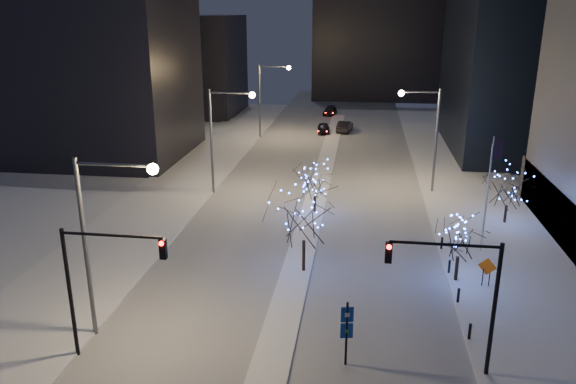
% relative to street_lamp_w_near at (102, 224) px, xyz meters
% --- Properties ---
extents(ground, '(160.00, 160.00, 0.00)m').
position_rel_street_lamp_w_near_xyz_m(ground, '(8.94, -2.00, -6.50)').
color(ground, silver).
rests_on(ground, ground).
extents(road, '(20.00, 130.00, 0.02)m').
position_rel_street_lamp_w_near_xyz_m(road, '(8.94, 33.00, -6.49)').
color(road, '#A3A8B1').
rests_on(road, ground).
extents(median, '(2.00, 80.00, 0.15)m').
position_rel_street_lamp_w_near_xyz_m(median, '(8.94, 28.00, -6.42)').
color(median, silver).
rests_on(median, ground).
extents(east_sidewalk, '(10.00, 90.00, 0.15)m').
position_rel_street_lamp_w_near_xyz_m(east_sidewalk, '(23.94, 18.00, -6.42)').
color(east_sidewalk, silver).
rests_on(east_sidewalk, ground).
extents(west_sidewalk, '(8.00, 90.00, 0.15)m').
position_rel_street_lamp_w_near_xyz_m(west_sidewalk, '(-5.06, 18.00, -6.42)').
color(west_sidewalk, silver).
rests_on(west_sidewalk, ground).
extents(filler_west_near, '(22.00, 18.00, 24.00)m').
position_rel_street_lamp_w_near_xyz_m(filler_west_near, '(-19.06, 38.00, 5.50)').
color(filler_west_near, black).
rests_on(filler_west_near, ground).
extents(filler_west_far, '(18.00, 16.00, 16.00)m').
position_rel_street_lamp_w_near_xyz_m(filler_west_far, '(-17.06, 68.00, 1.50)').
color(filler_west_far, black).
rests_on(filler_west_far, ground).
extents(street_lamp_w_near, '(4.40, 0.56, 10.00)m').
position_rel_street_lamp_w_near_xyz_m(street_lamp_w_near, '(0.00, 0.00, 0.00)').
color(street_lamp_w_near, '#595E66').
rests_on(street_lamp_w_near, ground).
extents(street_lamp_w_mid, '(4.40, 0.56, 10.00)m').
position_rel_street_lamp_w_near_xyz_m(street_lamp_w_mid, '(0.00, 25.00, 0.00)').
color(street_lamp_w_mid, '#595E66').
rests_on(street_lamp_w_mid, ground).
extents(street_lamp_w_far, '(4.40, 0.56, 10.00)m').
position_rel_street_lamp_w_near_xyz_m(street_lamp_w_far, '(0.00, 50.00, 0.00)').
color(street_lamp_w_far, '#595E66').
rests_on(street_lamp_w_far, ground).
extents(street_lamp_east, '(3.90, 0.56, 10.00)m').
position_rel_street_lamp_w_near_xyz_m(street_lamp_east, '(19.02, 28.00, -0.05)').
color(street_lamp_east, '#595E66').
rests_on(street_lamp_east, ground).
extents(traffic_signal_west, '(5.26, 0.43, 7.00)m').
position_rel_street_lamp_w_near_xyz_m(traffic_signal_west, '(0.50, -2.00, -1.74)').
color(traffic_signal_west, black).
rests_on(traffic_signal_west, ground).
extents(traffic_signal_east, '(5.26, 0.43, 7.00)m').
position_rel_street_lamp_w_near_xyz_m(traffic_signal_east, '(17.88, -1.00, -1.74)').
color(traffic_signal_east, black).
rests_on(traffic_signal_east, ground).
extents(flagpoles, '(1.35, 2.60, 8.00)m').
position_rel_street_lamp_w_near_xyz_m(flagpoles, '(22.30, 15.25, -1.70)').
color(flagpoles, silver).
rests_on(flagpoles, east_sidewalk).
extents(bollards, '(0.16, 12.16, 0.90)m').
position_rel_street_lamp_w_near_xyz_m(bollards, '(19.14, 8.00, -5.90)').
color(bollards, black).
rests_on(bollards, east_sidewalk).
extents(car_near, '(2.07, 4.30, 1.42)m').
position_rel_street_lamp_w_near_xyz_m(car_near, '(7.44, 54.03, -5.79)').
color(car_near, black).
rests_on(car_near, ground).
extents(car_mid, '(2.40, 5.04, 1.60)m').
position_rel_street_lamp_w_near_xyz_m(car_mid, '(10.44, 55.34, -5.70)').
color(car_mid, black).
rests_on(car_mid, ground).
extents(car_far, '(2.37, 4.78, 1.34)m').
position_rel_street_lamp_w_near_xyz_m(car_far, '(7.44, 68.81, -5.83)').
color(car_far, black).
rests_on(car_far, ground).
extents(holiday_tree_median_near, '(5.61, 5.61, 6.34)m').
position_rel_street_lamp_w_near_xyz_m(holiday_tree_median_near, '(9.44, 9.07, -2.29)').
color(holiday_tree_median_near, black).
rests_on(holiday_tree_median_near, median).
extents(holiday_tree_median_far, '(3.60, 3.60, 4.39)m').
position_rel_street_lamp_w_near_xyz_m(holiday_tree_median_far, '(9.16, 20.58, -3.57)').
color(holiday_tree_median_far, black).
rests_on(holiday_tree_median_far, median).
extents(holiday_tree_plaza_near, '(3.82, 3.82, 4.36)m').
position_rel_street_lamp_w_near_xyz_m(holiday_tree_plaza_near, '(19.44, 9.01, -3.47)').
color(holiday_tree_plaza_near, black).
rests_on(holiday_tree_plaza_near, east_sidewalk).
extents(holiday_tree_plaza_far, '(4.71, 4.71, 4.69)m').
position_rel_street_lamp_w_near_xyz_m(holiday_tree_plaza_far, '(25.00, 20.26, -3.41)').
color(holiday_tree_plaza_far, black).
rests_on(holiday_tree_plaza_far, east_sidewalk).
extents(wayfinding_sign, '(0.63, 0.19, 3.51)m').
position_rel_street_lamp_w_near_xyz_m(wayfinding_sign, '(12.64, -1.00, -4.34)').
color(wayfinding_sign, black).
rests_on(wayfinding_sign, ground).
extents(construction_sign, '(1.10, 0.50, 1.94)m').
position_rel_street_lamp_w_near_xyz_m(construction_sign, '(21.19, 8.39, -5.18)').
color(construction_sign, black).
rests_on(construction_sign, east_sidewalk).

